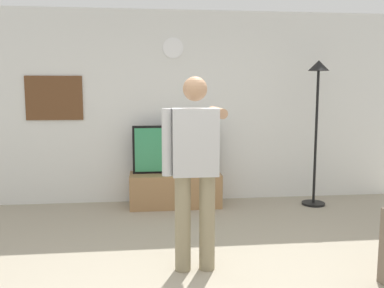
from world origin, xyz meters
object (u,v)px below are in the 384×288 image
object	(u,v)px
framed_picture	(54,98)
tv_stand	(175,190)
wall_clock	(173,48)
floor_lamp	(317,103)
person_standing_nearer_lamp	(195,163)
television	(175,149)

from	to	relation	value
framed_picture	tv_stand	bearing A→B (deg)	-10.22
tv_stand	framed_picture	xyz separation A→B (m)	(-1.64, 0.30, 1.26)
wall_clock	framed_picture	size ratio (longest dim) A/B	0.37
tv_stand	framed_picture	bearing A→B (deg)	169.78
floor_lamp	wall_clock	bearing A→B (deg)	167.03
person_standing_nearer_lamp	floor_lamp	bearing A→B (deg)	44.97
tv_stand	television	distance (m)	0.56
framed_picture	floor_lamp	size ratio (longest dim) A/B	0.38
wall_clock	framed_picture	xyz separation A→B (m)	(-1.64, 0.00, -0.69)
floor_lamp	person_standing_nearer_lamp	size ratio (longest dim) A/B	1.16
wall_clock	floor_lamp	xyz separation A→B (m)	(1.93, -0.44, -0.75)
tv_stand	person_standing_nearer_lamp	size ratio (longest dim) A/B	0.72
television	person_standing_nearer_lamp	xyz separation A→B (m)	(0.03, -2.10, 0.18)
television	framed_picture	distance (m)	1.80
television	person_standing_nearer_lamp	distance (m)	2.11
wall_clock	floor_lamp	size ratio (longest dim) A/B	0.14
tv_stand	television	world-z (taller)	television
tv_stand	person_standing_nearer_lamp	bearing A→B (deg)	-89.21
wall_clock	person_standing_nearer_lamp	distance (m)	2.64
television	wall_clock	xyz separation A→B (m)	(0.00, 0.24, 1.39)
tv_stand	person_standing_nearer_lamp	xyz separation A→B (m)	(0.03, -2.06, 0.74)
television	framed_picture	world-z (taller)	framed_picture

